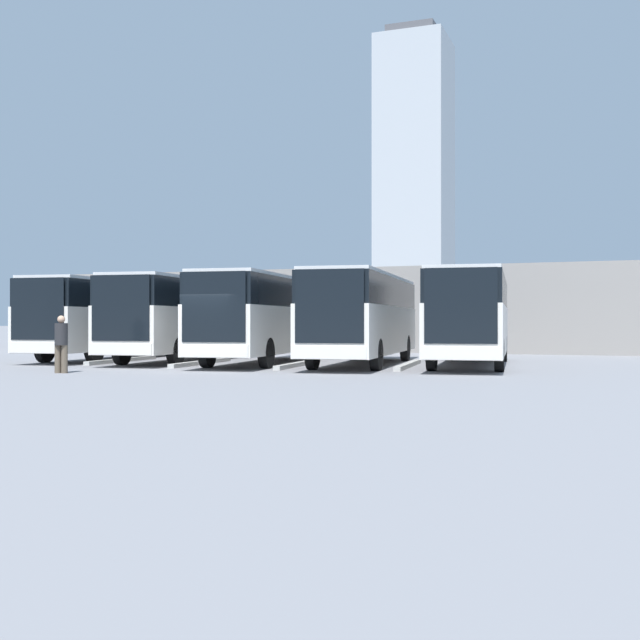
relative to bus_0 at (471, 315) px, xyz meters
name	(u,v)px	position (x,y,z in m)	size (l,w,h in m)	color
ground_plane	(203,371)	(7.76, 6.09, -1.86)	(600.00, 600.00, 0.00)	gray
bus_0	(471,315)	(0.00, 0.00, 0.00)	(3.79, 11.54, 3.35)	silver
curb_divider_0	(408,365)	(1.94, 1.67, -1.79)	(0.24, 5.60, 0.15)	#B2B2AD
bus_1	(364,315)	(3.88, 0.82, 0.00)	(3.79, 11.54, 3.35)	silver
curb_divider_1	(299,364)	(5.82, 2.50, -1.79)	(0.24, 5.60, 0.15)	#B2B2AD
bus_2	(267,315)	(7.75, 1.03, 0.00)	(3.79, 11.54, 3.35)	silver
curb_divider_2	(202,362)	(9.70, 2.70, -1.79)	(0.24, 5.60, 0.15)	#B2B2AD
bus_3	(186,316)	(11.63, 0.52, 0.00)	(3.79, 11.54, 3.35)	silver
curb_divider_3	(123,360)	(13.57, 2.20, -1.79)	(0.24, 5.60, 0.15)	#B2B2AD
bus_4	(113,316)	(15.51, 0.11, 0.00)	(3.79, 11.54, 3.35)	silver
pedestrian	(61,342)	(11.27, 8.85, -0.89)	(0.47, 0.47, 1.80)	brown
station_building	(387,310)	(7.76, -16.00, 0.45)	(42.67, 11.94, 4.56)	gray
office_tower	(414,182)	(40.29, -153.68, 32.68)	(16.05, 16.05, 70.30)	#ADB2B7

